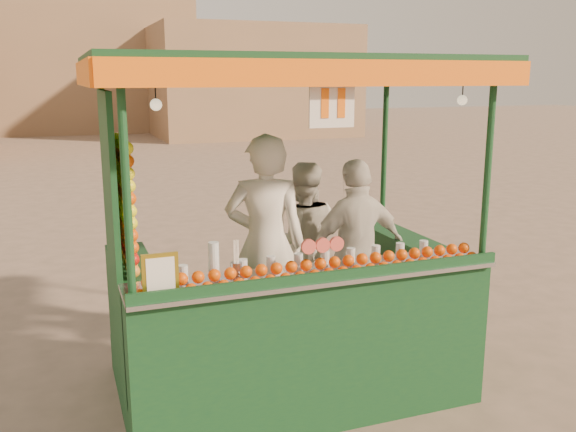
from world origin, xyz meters
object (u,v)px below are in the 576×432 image
object	(u,v)px
vendor_left	(266,244)
vendor_middle	(302,242)
vendor_right	(357,251)
juice_cart	(283,292)

from	to	relation	value
vendor_left	vendor_middle	distance (m)	0.82
vendor_middle	vendor_right	size ratio (longest dim) A/B	0.94
juice_cart	vendor_left	size ratio (longest dim) A/B	1.65
vendor_middle	vendor_right	xyz separation A→B (m)	(0.28, -0.63, 0.05)
juice_cart	vendor_left	world-z (taller)	juice_cart
vendor_left	vendor_right	bearing A→B (deg)	-166.20
vendor_left	juice_cart	bearing A→B (deg)	124.57
juice_cart	vendor_right	bearing A→B (deg)	12.83
juice_cart	vendor_middle	size ratio (longest dim) A/B	2.00
juice_cart	vendor_middle	world-z (taller)	juice_cart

